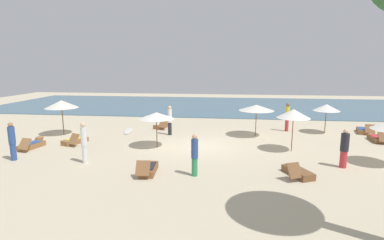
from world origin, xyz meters
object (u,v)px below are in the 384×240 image
object	(u,v)px
umbrella_2	(62,104)
person_2	(287,117)
umbrella_3	(156,116)
umbrella_0	(256,108)
umbrella_5	(294,114)
lounger_0	(75,141)
person_5	(195,155)
lounger_2	(298,172)
lounger_5	(377,139)
umbrella_1	(327,108)
lounger_4	(31,145)
lounger_1	(148,169)
person_4	(12,141)
surfboard	(128,131)
person_3	(170,120)
lounger_6	(363,130)
person_0	(344,148)
dog	(39,138)
lounger_3	(162,125)
person_1	(84,142)

from	to	relation	value
umbrella_2	person_2	xyz separation A→B (m)	(14.73, 2.90, -1.00)
umbrella_3	umbrella_0	bearing A→B (deg)	30.34
umbrella_5	lounger_0	world-z (taller)	umbrella_5
umbrella_5	person_5	world-z (taller)	umbrella_5
lounger_2	lounger_5	xyz separation A→B (m)	(5.99, 6.48, 0.01)
lounger_0	lounger_2	xyz separation A→B (m)	(11.76, -3.80, -0.01)
umbrella_0	lounger_0	distance (m)	11.21
lounger_5	person_2	bearing A→B (deg)	155.04
umbrella_1	lounger_4	xyz separation A→B (m)	(-17.20, -5.90, -1.56)
person_2	umbrella_5	bearing A→B (deg)	-97.28
lounger_1	person_4	size ratio (longest dim) A/B	0.91
person_4	surfboard	distance (m)	7.66
lounger_5	person_3	xyz separation A→B (m)	(-12.68, 0.20, 0.83)
lounger_4	umbrella_1	bearing A→B (deg)	18.93
umbrella_5	person_4	distance (m)	14.05
lounger_6	person_3	xyz separation A→B (m)	(-12.81, -2.09, 0.83)
lounger_0	person_0	world-z (taller)	person_0
umbrella_0	person_3	distance (m)	5.62
lounger_2	dog	xyz separation A→B (m)	(-14.21, 4.11, -0.00)
umbrella_5	lounger_2	world-z (taller)	umbrella_5
umbrella_0	surfboard	size ratio (longest dim) A/B	1.13
umbrella_5	dog	world-z (taller)	umbrella_5
lounger_4	person_3	distance (m)	8.15
lounger_4	person_0	world-z (taller)	person_0
umbrella_1	lounger_2	bearing A→B (deg)	-112.86
person_5	lounger_2	bearing A→B (deg)	6.45
lounger_3	person_4	size ratio (longest dim) A/B	0.96
umbrella_0	surfboard	xyz separation A→B (m)	(-8.60, 0.36, -1.82)
person_0	person_4	world-z (taller)	person_4
umbrella_1	lounger_5	xyz separation A→B (m)	(2.44, -1.94, -1.56)
lounger_6	umbrella_1	bearing A→B (deg)	-172.24
person_1	person_4	distance (m)	3.62
lounger_1	lounger_3	distance (m)	9.31
person_0	dog	size ratio (longest dim) A/B	2.56
lounger_6	person_4	world-z (taller)	person_4
umbrella_5	person_2	xyz separation A→B (m)	(0.64, 5.02, -1.01)
lounger_4	dog	size ratio (longest dim) A/B	2.52
umbrella_1	lounger_0	distance (m)	16.07
umbrella_3	person_5	xyz separation A→B (m)	(2.58, -4.12, -0.88)
umbrella_0	umbrella_5	distance (m)	3.63
lounger_4	lounger_2	bearing A→B (deg)	-10.47
umbrella_0	umbrella_1	xyz separation A→B (m)	(4.69, 1.45, -0.12)
surfboard	umbrella_0	bearing A→B (deg)	-2.42
umbrella_0	lounger_5	world-z (taller)	umbrella_0
umbrella_5	person_5	size ratio (longest dim) A/B	1.28
lounger_4	umbrella_2	bearing A→B (deg)	89.38
lounger_5	dog	size ratio (longest dim) A/B	2.52
lounger_2	lounger_5	world-z (taller)	lounger_2
umbrella_1	person_3	xyz separation A→B (m)	(-10.24, -1.74, -0.73)
umbrella_1	person_0	world-z (taller)	umbrella_1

